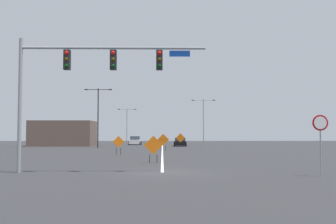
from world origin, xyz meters
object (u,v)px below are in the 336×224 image
Objects in this scene: street_lamp_near_right at (98,113)px; construction_sign_right_lane at (180,138)px; construction_sign_median_near at (163,140)px; car_black_far at (180,142)px; construction_sign_left_shoulder at (119,143)px; traffic_signal_assembly at (86,71)px; car_white_mid at (135,141)px; construction_sign_median_far at (153,146)px; stop_sign at (320,133)px; street_lamp_mid_right at (127,122)px; street_lamp_far_left at (203,117)px.

street_lamp_near_right is 4.08× the size of construction_sign_right_lane.
construction_sign_median_near reaches higher than car_black_far.
construction_sign_left_shoulder is 0.90× the size of construction_sign_median_near.
traffic_signal_assembly is at bearing -82.07° from street_lamp_near_right.
street_lamp_near_right is 17.11m from car_white_mid.
construction_sign_left_shoulder reaches higher than car_black_far.
street_lamp_near_right is at bearing -169.39° from construction_sign_right_lane.
construction_sign_right_lane reaches higher than construction_sign_median_far.
stop_sign reaches higher than construction_sign_median_near.
car_black_far is at bearing -63.72° from street_lamp_mid_right.
traffic_signal_assembly reaches higher than construction_sign_right_lane.
street_lamp_mid_right is at bearing 93.04° from traffic_signal_assembly.
construction_sign_right_lane is 15.75m from car_white_mid.
construction_sign_median_far is at bearing -95.37° from car_black_far.
traffic_signal_assembly is at bearing -98.98° from car_black_far.
street_lamp_far_left is (16.60, 16.42, -0.05)m from street_lamp_near_right.
street_lamp_near_right is (-16.65, 38.16, 2.92)m from stop_sign.
traffic_signal_assembly is 44.50m from car_black_far.
street_lamp_mid_right is at bearing 96.77° from construction_sign_median_far.
construction_sign_median_far is (-3.28, -31.55, -0.13)m from construction_sign_right_lane.
construction_sign_median_near reaches higher than car_white_mid.
stop_sign is 1.47× the size of construction_sign_median_near.
traffic_signal_assembly is 27.04m from construction_sign_median_near.
construction_sign_right_lane is 22.31m from construction_sign_left_shoulder.
construction_sign_median_far is 1.05× the size of construction_sign_left_shoulder.
construction_sign_left_shoulder is at bearing -114.39° from construction_sign_median_near.
traffic_signal_assembly reaches higher than construction_sign_median_far.
street_lamp_far_left is (11.56, 52.54, -0.40)m from traffic_signal_assembly.
traffic_signal_assembly is at bearing -89.10° from car_white_mid.
stop_sign is 12.05m from construction_sign_median_far.
traffic_signal_assembly is at bearing -89.78° from construction_sign_left_shoulder.
car_black_far is (0.19, 5.39, -0.67)m from construction_sign_right_lane.
stop_sign is 0.36× the size of street_lamp_far_left.
construction_sign_right_lane is at bearing 77.91° from construction_sign_median_near.
traffic_signal_assembly is 1.36× the size of street_lamp_mid_right.
stop_sign reaches higher than construction_sign_left_shoulder.
street_lamp_far_left is at bearing 44.70° from street_lamp_near_right.
stop_sign is 55.61m from car_white_mid.
car_black_far is at bearing 80.99° from construction_sign_median_near.
street_lamp_near_right reaches higher than street_lamp_mid_right.
traffic_signal_assembly is 52.35m from car_white_mid.
street_lamp_mid_right is 1.76× the size of car_white_mid.
construction_sign_right_lane is at bearing -61.37° from car_white_mid.
street_lamp_mid_right reaches higher than traffic_signal_assembly.
construction_sign_median_near reaches higher than construction_sign_left_shoulder.
construction_sign_median_near is (-7.45, 28.44, -0.83)m from stop_sign.
traffic_signal_assembly reaches higher than car_white_mid.
construction_sign_left_shoulder is 0.44× the size of car_white_mid.
construction_sign_median_near is (0.73, 19.64, 0.06)m from construction_sign_median_far.
street_lamp_near_right is at bearing -135.30° from street_lamp_far_left.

